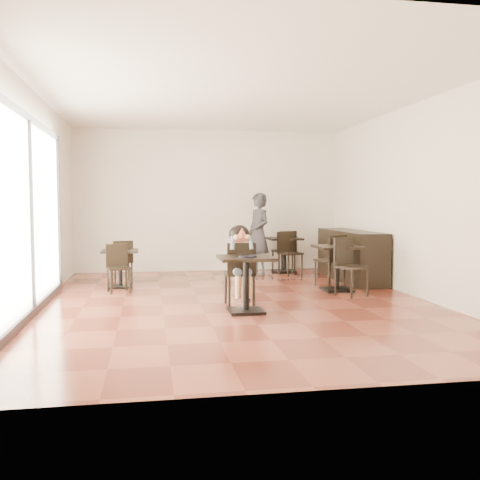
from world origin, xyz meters
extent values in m
cube|color=brown|center=(0.00, 0.00, 0.00)|extent=(6.00, 8.00, 0.01)
cube|color=white|center=(0.00, 0.00, 3.20)|extent=(6.00, 8.00, 0.01)
cube|color=silver|center=(0.00, 4.00, 1.60)|extent=(6.00, 0.01, 3.20)
cube|color=silver|center=(0.00, -4.00, 1.60)|extent=(6.00, 0.01, 3.20)
cube|color=silver|center=(-3.00, 0.00, 1.60)|extent=(0.01, 8.00, 3.20)
cube|color=silver|center=(3.00, 0.00, 1.60)|extent=(0.01, 8.00, 3.20)
cube|color=white|center=(-2.97, -0.50, 1.40)|extent=(0.04, 4.50, 2.60)
cylinder|color=black|center=(-0.01, -0.88, 0.81)|extent=(0.27, 0.27, 0.02)
imported|color=#333338|center=(1.00, 3.18, 0.89)|extent=(0.62, 0.75, 1.77)
cube|color=black|center=(2.65, 2.00, 0.50)|extent=(0.60, 2.40, 1.00)
camera|label=1|loc=(-1.36, -8.17, 1.56)|focal=40.00mm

